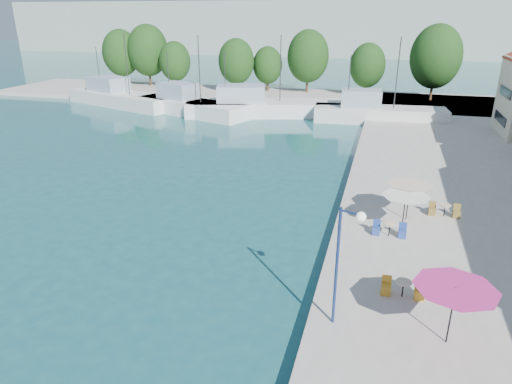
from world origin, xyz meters
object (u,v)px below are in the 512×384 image
(trawler_04, at_px, (376,113))
(umbrella_cream, at_px, (410,188))
(umbrella_white, at_px, (405,200))
(umbrella_pink, at_px, (455,294))
(trawler_01, at_px, (119,98))
(trawler_02, at_px, (189,106))
(trawler_03, at_px, (260,107))
(street_lamp, at_px, (346,247))

(trawler_04, distance_m, umbrella_cream, 29.70)
(umbrella_white, distance_m, umbrella_cream, 1.88)
(umbrella_pink, xyz_separation_m, umbrella_white, (-1.52, 9.28, -0.18))
(trawler_01, relative_size, umbrella_cream, 7.18)
(trawler_02, xyz_separation_m, umbrella_white, (26.05, -29.68, 1.48))
(trawler_03, bearing_deg, trawler_04, -16.72)
(trawler_03, xyz_separation_m, trawler_04, (14.41, -0.06, 0.00))
(trawler_03, relative_size, umbrella_cream, 7.82)
(umbrella_white, bearing_deg, street_lamp, -104.67)
(trawler_04, bearing_deg, street_lamp, -94.78)
(trawler_02, relative_size, umbrella_white, 6.31)
(trawler_02, distance_m, trawler_03, 9.21)
(trawler_01, height_order, street_lamp, trawler_01)
(umbrella_white, bearing_deg, trawler_02, 131.28)
(trawler_02, relative_size, trawler_04, 1.07)
(trawler_04, relative_size, street_lamp, 3.11)
(umbrella_cream, distance_m, street_lamp, 11.63)
(trawler_03, height_order, street_lamp, trawler_03)
(trawler_04, bearing_deg, trawler_01, 172.84)
(trawler_04, relative_size, umbrella_pink, 5.14)
(street_lamp, bearing_deg, trawler_02, 141.87)
(trawler_02, relative_size, trawler_03, 0.82)
(umbrella_cream, height_order, street_lamp, street_lamp)
(umbrella_white, relative_size, street_lamp, 0.52)
(trawler_04, distance_m, umbrella_pink, 40.89)
(umbrella_pink, xyz_separation_m, street_lamp, (-3.97, -0.08, 1.36))
(trawler_02, relative_size, umbrella_cream, 6.38)
(umbrella_pink, bearing_deg, trawler_02, 125.29)
(trawler_02, xyz_separation_m, umbrella_cream, (26.33, -27.82, 1.52))
(umbrella_pink, bearing_deg, trawler_03, 114.47)
(trawler_01, height_order, umbrella_pink, trawler_01)
(trawler_04, bearing_deg, umbrella_pink, -89.21)
(trawler_01, xyz_separation_m, umbrella_pink, (39.67, -41.98, 1.66))
(umbrella_white, relative_size, umbrella_cream, 1.01)
(trawler_01, xyz_separation_m, trawler_03, (21.14, -1.27, -0.00))
(trawler_04, height_order, umbrella_cream, trawler_04)
(trawler_01, relative_size, trawler_02, 1.13)
(trawler_04, distance_m, street_lamp, 40.84)
(trawler_01, height_order, trawler_04, same)
(umbrella_cream, bearing_deg, trawler_02, 133.42)
(trawler_02, bearing_deg, trawler_03, 32.30)
(trawler_04, bearing_deg, trawler_02, 179.13)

